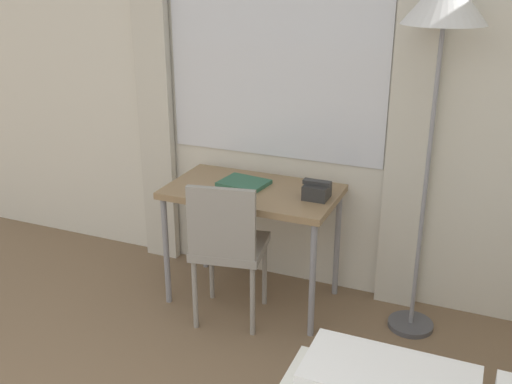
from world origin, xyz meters
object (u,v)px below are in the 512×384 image
standing_lamp (444,18)px  desk_chair (227,242)px  desk (253,199)px  telephone (317,190)px  book (244,183)px

standing_lamp → desk_chair: bearing=-160.5°
desk → standing_lamp: 1.46m
desk_chair → telephone: size_ratio=5.59×
book → desk_chair: bearing=-82.3°
desk_chair → telephone: (0.43, 0.30, 0.27)m
telephone → book: 0.47m
desk_chair → standing_lamp: (1.01, 0.36, 1.23)m
desk → desk_chair: 0.34m
desk → book: bearing=152.9°
telephone → book: bearing=175.5°
desk_chair → telephone: bearing=24.9°
desk → book: (-0.07, 0.04, 0.08)m
desk_chair → book: 0.42m
standing_lamp → telephone: standing_lamp is taller
book → telephone: bearing=-4.5°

